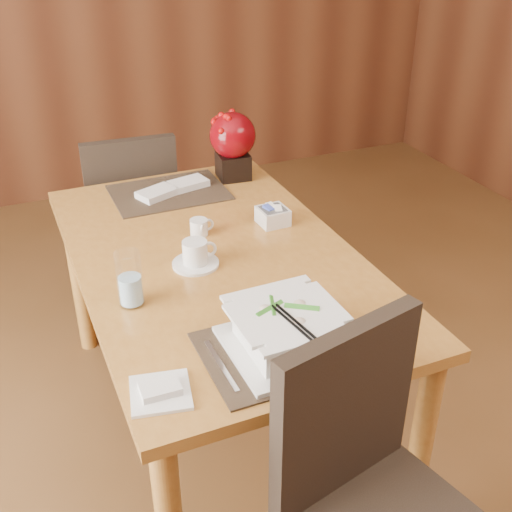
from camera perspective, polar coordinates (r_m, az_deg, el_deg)
name	(u,v)px	position (r m, az deg, el deg)	size (l,w,h in m)	color
dining_table	(217,280)	(2.20, -3.51, -2.11)	(0.90, 1.50, 0.75)	#AA712F
placemat_near	(287,348)	(1.73, 2.75, -8.19)	(0.45, 0.33, 0.01)	black
placemat_far	(169,192)	(2.62, -7.74, 5.63)	(0.45, 0.33, 0.01)	black
soup_setting	(286,331)	(1.69, 2.71, -6.67)	(0.31, 0.31, 0.12)	white
coffee_cup	(195,255)	(2.09, -5.43, 0.08)	(0.15, 0.15, 0.09)	white
water_glass	(130,279)	(1.89, -11.17, -2.01)	(0.08, 0.08, 0.17)	white
creamer_jug	(199,227)	(2.27, -5.10, 2.56)	(0.08, 0.08, 0.06)	white
sugar_caddy	(273,216)	(2.34, 1.51, 3.57)	(0.10, 0.10, 0.06)	white
berry_decor	(233,141)	(2.69, -2.09, 10.14)	(0.19, 0.19, 0.28)	black
napkins_far	(175,188)	(2.62, -7.20, 6.06)	(0.30, 0.11, 0.03)	silver
bread_plate	(160,393)	(1.61, -8.49, -11.93)	(0.15, 0.15, 0.01)	white
near_chair	(372,491)	(1.69, 10.30, -19.83)	(0.53, 0.54, 0.96)	black
far_chair	(132,213)	(3.04, -10.97, 3.78)	(0.45, 0.45, 0.90)	black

